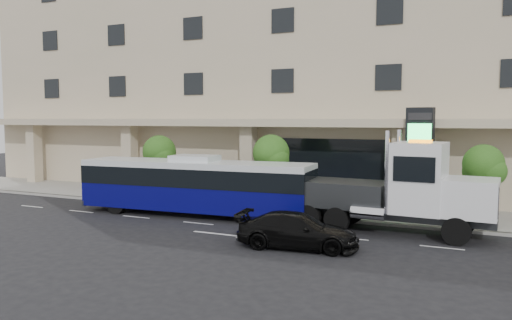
{
  "coord_description": "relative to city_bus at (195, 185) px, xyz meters",
  "views": [
    {
      "loc": [
        9.39,
        -23.66,
        5.46
      ],
      "look_at": [
        -2.26,
        2.0,
        3.12
      ],
      "focal_mm": 35.0,
      "sensor_mm": 36.0,
      "label": 1
    }
  ],
  "objects": [
    {
      "name": "ground",
      "position": [
        5.26,
        -0.29,
        -1.74
      ],
      "size": [
        120.0,
        120.0,
        0.0
      ],
      "primitive_type": "plane",
      "color": "black",
      "rests_on": "ground"
    },
    {
      "name": "sidewalk",
      "position": [
        5.26,
        4.71,
        -1.66
      ],
      "size": [
        120.0,
        6.0,
        0.15
      ],
      "primitive_type": "cube",
      "color": "gray",
      "rests_on": "ground"
    },
    {
      "name": "tree_left",
      "position": [
        -4.71,
        3.3,
        1.37
      ],
      "size": [
        2.27,
        2.2,
        4.22
      ],
      "color": "#422B19",
      "rests_on": "sidewalk"
    },
    {
      "name": "convention_center",
      "position": [
        5.26,
        15.13,
        8.24
      ],
      "size": [
        60.0,
        17.6,
        20.0
      ],
      "color": "tan",
      "rests_on": "ground"
    },
    {
      "name": "black_sedan",
      "position": [
        7.68,
        -4.33,
        -0.99
      ],
      "size": [
        5.36,
        2.69,
        1.49
      ],
      "primitive_type": "imported",
      "rotation": [
        0.0,
        0.0,
        1.69
      ],
      "color": "black",
      "rests_on": "ground"
    },
    {
      "name": "tow_truck",
      "position": [
        11.11,
        0.2,
        0.29
      ],
      "size": [
        10.84,
        3.22,
        4.92
      ],
      "rotation": [
        0.0,
        0.0,
        -0.06
      ],
      "color": "#2D3033",
      "rests_on": "ground"
    },
    {
      "name": "tree_right",
      "position": [
        14.79,
        3.3,
        1.3
      ],
      "size": [
        2.1,
        2.0,
        4.04
      ],
      "color": "#422B19",
      "rests_on": "sidewalk"
    },
    {
      "name": "signage_pylon",
      "position": [
        11.51,
        4.93,
        1.43
      ],
      "size": [
        1.55,
        0.84,
        5.93
      ],
      "rotation": [
        0.0,
        0.0,
        -0.21
      ],
      "color": "black",
      "rests_on": "sidewalk"
    },
    {
      "name": "curb",
      "position": [
        5.26,
        1.71,
        -1.66
      ],
      "size": [
        120.0,
        0.3,
        0.15
      ],
      "primitive_type": "cube",
      "color": "gray",
      "rests_on": "ground"
    },
    {
      "name": "tree_mid",
      "position": [
        3.29,
        3.3,
        1.52
      ],
      "size": [
        2.28,
        2.2,
        4.38
      ],
      "color": "#422B19",
      "rests_on": "sidewalk"
    },
    {
      "name": "city_bus",
      "position": [
        0.0,
        0.0,
        0.0
      ],
      "size": [
        13.63,
        3.72,
        3.41
      ],
      "rotation": [
        0.0,
        0.0,
        0.07
      ],
      "color": "black",
      "rests_on": "ground"
    }
  ]
}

